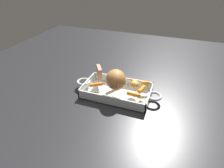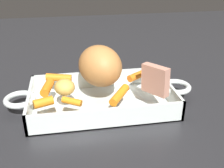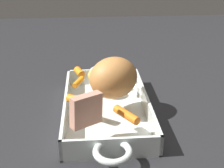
% 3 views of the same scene
% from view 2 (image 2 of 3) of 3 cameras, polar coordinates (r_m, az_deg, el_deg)
% --- Properties ---
extents(ground_plane, '(2.10, 2.10, 0.00)m').
position_cam_2_polar(ground_plane, '(0.68, -2.17, -4.48)').
color(ground_plane, '#232326').
extents(roasting_dish, '(0.46, 0.20, 0.05)m').
position_cam_2_polar(roasting_dish, '(0.67, -2.20, -3.28)').
color(roasting_dish, silver).
rests_on(roasting_dish, ground_plane).
extents(pork_roast, '(0.14, 0.15, 0.10)m').
position_cam_2_polar(pork_roast, '(0.65, -2.74, 3.83)').
color(pork_roast, '#B9783E').
rests_on(pork_roast, roasting_dish).
extents(roast_slice_thick, '(0.05, 0.07, 0.07)m').
position_cam_2_polar(roast_slice_thick, '(0.62, 9.12, 0.89)').
color(roast_slice_thick, tan).
rests_on(roast_slice_thick, roasting_dish).
extents(baby_carrot_southeast, '(0.06, 0.07, 0.02)m').
position_cam_2_polar(baby_carrot_southeast, '(0.60, 1.60, -2.30)').
color(baby_carrot_southeast, orange).
rests_on(baby_carrot_southeast, roasting_dish).
extents(baby_carrot_center_left, '(0.03, 0.06, 0.02)m').
position_cam_2_polar(baby_carrot_center_left, '(0.65, -13.56, -0.88)').
color(baby_carrot_center_left, orange).
rests_on(baby_carrot_center_left, roasting_dish).
extents(baby_carrot_southwest, '(0.07, 0.05, 0.02)m').
position_cam_2_polar(baby_carrot_southwest, '(0.70, 5.60, 1.89)').
color(baby_carrot_southwest, orange).
rests_on(baby_carrot_southwest, roasting_dish).
extents(baby_carrot_northeast, '(0.07, 0.03, 0.02)m').
position_cam_2_polar(baby_carrot_northeast, '(0.70, -11.19, 1.33)').
color(baby_carrot_northeast, orange).
rests_on(baby_carrot_northeast, roasting_dish).
extents(baby_carrot_northwest, '(0.05, 0.03, 0.02)m').
position_cam_2_polar(baby_carrot_northwest, '(0.59, -14.31, -3.77)').
color(baby_carrot_northwest, orange).
rests_on(baby_carrot_northwest, roasting_dish).
extents(baby_carrot_long, '(0.05, 0.03, 0.02)m').
position_cam_2_polar(baby_carrot_long, '(0.59, -8.48, -3.65)').
color(baby_carrot_long, orange).
rests_on(baby_carrot_long, roasting_dish).
extents(potato_whole, '(0.07, 0.07, 0.04)m').
position_cam_2_polar(potato_whole, '(0.63, -9.97, -0.67)').
color(potato_whole, gold).
rests_on(potato_whole, roasting_dish).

